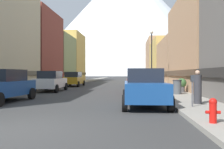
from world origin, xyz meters
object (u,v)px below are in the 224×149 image
object	(u,v)px
car_left_0	(2,86)
car_left_2	(74,79)
car_right_2	(136,79)
car_right_1	(139,82)
potted_plant_1	(182,84)
pedestrian_0	(62,78)
car_left_1	(51,81)
car_right_0	(144,87)
potted_plant_0	(15,85)
pedestrian_1	(198,88)
fire_hydrant_near	(213,110)
streetlamp_right	(152,50)
potted_plant_2	(22,82)
parking_meter_near	(192,86)
trash_bin_right	(177,87)

from	to	relation	value
car_left_0	car_left_2	xyz separation A→B (m)	(-0.00, 16.12, 0.00)
car_left_0	car_right_2	xyz separation A→B (m)	(7.60, 15.16, 0.00)
car_left_2	car_right_1	distance (m)	12.43
car_left_2	potted_plant_1	world-z (taller)	car_left_2
car_right_2	pedestrian_0	world-z (taller)	pedestrian_0
car_left_1	car_right_2	world-z (taller)	same
car_right_0	potted_plant_0	xyz separation A→B (m)	(-10.80, 8.67, -0.33)
car_right_1	pedestrian_1	distance (m)	7.73
fire_hydrant_near	streetlamp_right	size ratio (longest dim) A/B	0.12
potted_plant_2	car_left_0	bearing A→B (deg)	-70.35
car_left_2	potted_plant_2	size ratio (longest dim) A/B	4.29
car_left_0	car_right_1	distance (m)	9.86
parking_meter_near	potted_plant_0	distance (m)	16.08
streetlamp_right	pedestrian_0	bearing A→B (deg)	147.19
car_left_1	potted_plant_1	xyz separation A→B (m)	(10.80, -2.11, -0.14)
pedestrian_1	potted_plant_0	bearing A→B (deg)	146.41
parking_meter_near	trash_bin_right	distance (m)	6.17
car_right_2	potted_plant_1	xyz separation A→B (m)	(3.20, -9.48, -0.14)
potted_plant_0	pedestrian_1	xyz separation A→B (m)	(13.25, -8.80, 0.29)
pedestrian_0	pedestrian_1	xyz separation A→B (m)	(12.50, -20.54, -0.04)
car_right_0	pedestrian_0	xyz separation A→B (m)	(-10.05, 20.41, 0.00)
potted_plant_2	pedestrian_0	world-z (taller)	pedestrian_0
fire_hydrant_near	parking_meter_near	size ratio (longest dim) A/B	0.53
car_right_1	potted_plant_2	distance (m)	11.13
car_left_2	car_right_1	xyz separation A→B (m)	(7.60, -9.83, 0.00)
car_left_1	car_right_2	xyz separation A→B (m)	(7.60, 7.37, 0.00)
trash_bin_right	pedestrian_1	world-z (taller)	pedestrian_1
car_left_0	trash_bin_right	distance (m)	10.94
car_left_2	streetlamp_right	xyz separation A→B (m)	(9.15, -4.11, 3.09)
car_right_1	potted_plant_2	world-z (taller)	car_right_1
car_left_1	car_left_2	bearing A→B (deg)	90.02
fire_hydrant_near	potted_plant_1	bearing A→B (deg)	82.00
fire_hydrant_near	potted_plant_2	bearing A→B (deg)	131.01
streetlamp_right	pedestrian_1	bearing A→B (deg)	-86.06
car_right_0	car_right_1	xyz separation A→B (m)	(0.00, 7.20, 0.00)
car_right_2	fire_hydrant_near	bearing A→B (deg)	-85.39
car_left_1	fire_hydrant_near	bearing A→B (deg)	-54.86
car_right_2	pedestrian_1	size ratio (longest dim) A/B	2.87
parking_meter_near	potted_plant_0	size ratio (longest dim) A/B	1.56
car_left_0	pedestrian_1	bearing A→B (deg)	-5.95
potted_plant_1	potted_plant_2	xyz separation A→B (m)	(-14.00, 3.29, -0.03)
potted_plant_2	pedestrian_0	size ratio (longest dim) A/B	0.63
car_right_2	streetlamp_right	bearing A→B (deg)	-63.74
car_right_1	pedestrian_0	xyz separation A→B (m)	(-10.05, 13.21, 0.00)
car_left_0	potted_plant_1	size ratio (longest dim) A/B	4.24
car_right_0	parking_meter_near	bearing A→B (deg)	-29.96
car_left_0	streetlamp_right	world-z (taller)	streetlamp_right
trash_bin_right	pedestrian_1	xyz separation A→B (m)	(-0.10, -5.14, 0.22)
trash_bin_right	streetlamp_right	distance (m)	8.66
fire_hydrant_near	car_left_0	bearing A→B (deg)	149.96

